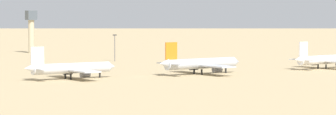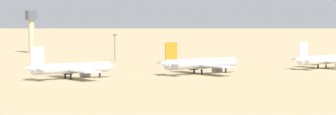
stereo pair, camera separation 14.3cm
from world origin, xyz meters
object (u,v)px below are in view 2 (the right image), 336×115
Objects in this scene: control_tower at (31,27)px; light_pole_west at (115,45)px; parked_jet_white_5 at (324,60)px; parked_jet_orange_4 at (200,64)px; parked_jet_white_3 at (71,68)px.

control_tower is 1.85× the size of light_pole_west.
control_tower is at bearing 100.50° from parked_jet_white_5.
parked_jet_orange_4 is 87.88m from light_pole_west.
parked_jet_white_3 reaches higher than parked_jet_white_5.
parked_jet_white_5 is at bearing -4.49° from parked_jet_white_3.
parked_jet_orange_4 is 1.10× the size of parked_jet_white_5.
parked_jet_orange_4 reaches higher than parked_jet_white_5.
parked_jet_white_5 is at bearing -5.11° from parked_jet_orange_4.
parked_jet_white_3 is at bearing 168.87° from parked_jet_white_5.
light_pole_west is (8.52, 87.40, 3.32)m from parked_jet_orange_4.
light_pole_west is at bearing 80.15° from parked_jet_orange_4.
parked_jet_white_5 is 184.79m from control_tower.
control_tower is 87.16m from light_pole_west.
control_tower is (1.88, 174.06, 9.97)m from parked_jet_orange_4.
control_tower is (-58.68, 174.93, 10.33)m from parked_jet_white_5.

